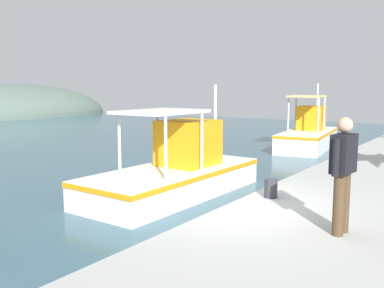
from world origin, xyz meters
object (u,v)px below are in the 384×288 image
at_px(fishing_boat_second, 176,171).
at_px(fisherman_standing, 343,169).
at_px(fishing_boat_third, 308,134).
at_px(mooring_bollard_third, 271,189).

distance_m(fishing_boat_second, fisherman_standing, 6.16).
relative_size(fishing_boat_third, mooring_bollard_third, 15.79).
height_order(fishing_boat_third, mooring_bollard_third, fishing_boat_third).
relative_size(fishing_boat_second, fisherman_standing, 3.32).
bearing_deg(fisherman_standing, fishing_boat_third, 21.39).
bearing_deg(fisherman_standing, mooring_bollard_third, 52.13).
height_order(fishing_boat_second, mooring_bollard_third, fishing_boat_second).
bearing_deg(mooring_bollard_third, fishing_boat_third, 16.51).
bearing_deg(fishing_boat_third, fisherman_standing, -158.61).
relative_size(fishing_boat_second, mooring_bollard_third, 15.97).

